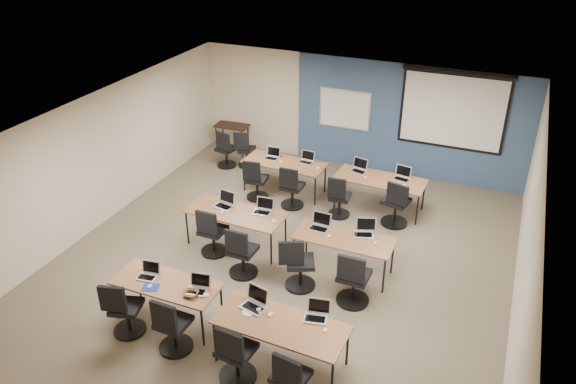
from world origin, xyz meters
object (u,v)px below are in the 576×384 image
at_px(laptop_0, 148,273).
at_px(utility_table, 232,129).
at_px(task_chair_10, 339,200).
at_px(task_chair_4, 212,236).
at_px(projector_screen, 454,106).
at_px(laptop_8, 272,156).
at_px(laptop_1, 198,287).
at_px(training_table_back_left, 284,164).
at_px(laptop_6, 320,225).
at_px(training_table_front_right, 281,326).
at_px(laptop_2, 255,302).
at_px(spare_chair_b, 226,152).
at_px(laptop_11, 402,176).
at_px(task_chair_0, 124,312).
at_px(task_chair_1, 172,329).
at_px(task_chair_6, 298,268).
at_px(task_chair_11, 396,207).
at_px(task_chair_3, 290,383).
at_px(laptop_9, 307,159).
at_px(whiteboard, 345,109).
at_px(laptop_3, 317,314).
at_px(task_chair_9, 291,190).
at_px(spare_chair_a, 245,152).
at_px(training_table_mid_left, 235,214).
at_px(task_chair_8, 256,183).
at_px(training_table_mid_right, 344,240).
at_px(laptop_10, 359,168).
at_px(laptop_7, 364,230).
at_px(task_chair_7, 353,282).
at_px(task_chair_5, 241,256).
at_px(laptop_4, 225,203).
at_px(training_table_back_right, 380,181).
at_px(training_table_front_left, 166,285).
at_px(laptop_5, 263,209).

bearing_deg(laptop_0, utility_table, 98.72).
xyz_separation_m(laptop_0, task_chair_10, (1.80, 4.09, -0.40)).
bearing_deg(task_chair_4, projector_screen, 54.04).
bearing_deg(laptop_8, laptop_0, -91.56).
bearing_deg(laptop_1, training_table_back_left, 86.89).
bearing_deg(laptop_6, training_table_front_right, -79.56).
height_order(laptop_0, laptop_2, laptop_2).
bearing_deg(spare_chair_b, laptop_11, 5.85).
height_order(task_chair_0, task_chair_1, task_chair_1).
xyz_separation_m(task_chair_6, task_chair_11, (1.05, 2.69, 0.01)).
relative_size(task_chair_3, laptop_9, 3.10).
bearing_deg(whiteboard, laptop_6, -77.76).
relative_size(laptop_3, task_chair_9, 0.34).
relative_size(task_chair_3, spare_chair_a, 1.04).
xyz_separation_m(laptop_3, task_chair_10, (-0.97, 3.97, -0.40)).
distance_m(training_table_mid_left, task_chair_8, 1.89).
relative_size(task_chair_4, laptop_9, 3.13).
distance_m(training_table_mid_right, laptop_6, 0.53).
bearing_deg(laptop_10, task_chair_9, -131.20).
bearing_deg(laptop_7, task_chair_7, -102.64).
bearing_deg(spare_chair_b, task_chair_7, -29.82).
relative_size(training_table_mid_right, laptop_8, 5.57).
bearing_deg(laptop_9, laptop_1, -83.25).
relative_size(projector_screen, task_chair_10, 2.53).
distance_m(task_chair_5, task_chair_10, 2.79).
height_order(laptop_4, task_chair_5, same).
height_order(training_table_mid_right, training_table_back_left, same).
height_order(laptop_4, laptop_7, laptop_4).
relative_size(laptop_3, laptop_9, 1.04).
height_order(training_table_back_right, laptop_11, laptop_11).
relative_size(task_chair_0, laptop_2, 2.72).
height_order(projector_screen, task_chair_0, projector_screen).
bearing_deg(laptop_2, task_chair_9, 118.33).
height_order(training_table_front_left, laptop_2, laptop_2).
distance_m(task_chair_4, task_chair_10, 2.84).
distance_m(laptop_4, task_chair_5, 1.35).
xyz_separation_m(laptop_5, laptop_7, (1.97, -0.01, 0.00)).
bearing_deg(utility_table, laptop_2, -62.89).
relative_size(laptop_0, laptop_7, 0.83).
bearing_deg(task_chair_7, laptop_9, 122.84).
xyz_separation_m(training_table_back_right, laptop_0, (-2.50, -4.73, 0.10)).
height_order(laptop_2, laptop_10, laptop_2).
relative_size(training_table_back_left, laptop_6, 5.23).
relative_size(whiteboard, task_chair_5, 1.28).
bearing_deg(training_table_back_right, whiteboard, 129.16).
xyz_separation_m(task_chair_3, laptop_10, (-0.80, 5.80, 0.39)).
xyz_separation_m(task_chair_10, spare_chair_a, (-2.89, 1.42, -0.00)).
distance_m(laptop_5, laptop_11, 3.18).
height_order(task_chair_9, spare_chair_a, task_chair_9).
bearing_deg(task_chair_7, utility_table, 135.81).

